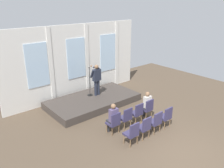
# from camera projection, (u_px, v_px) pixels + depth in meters

# --- Properties ---
(ground_plane) EXTENTS (17.30, 17.30, 0.00)m
(ground_plane) POSITION_uv_depth(u_px,v_px,m) (176.00, 150.00, 8.46)
(ground_plane) COLOR brown
(rear_partition) EXTENTS (8.17, 0.14, 3.96)m
(rear_partition) POSITION_uv_depth(u_px,v_px,m) (77.00, 61.00, 12.56)
(rear_partition) COLOR silver
(rear_partition) RESTS_ON ground
(stage_platform) EXTENTS (4.62, 2.43, 0.37)m
(stage_platform) POSITION_uv_depth(u_px,v_px,m) (93.00, 101.00, 12.08)
(stage_platform) COLOR #3F3833
(stage_platform) RESTS_ON ground
(speaker) EXTENTS (0.52, 0.69, 1.66)m
(speaker) POSITION_uv_depth(u_px,v_px,m) (97.00, 78.00, 12.06)
(speaker) COLOR #232838
(speaker) RESTS_ON stage_platform
(mic_stand) EXTENTS (0.28, 0.28, 1.55)m
(mic_stand) POSITION_uv_depth(u_px,v_px,m) (90.00, 89.00, 12.21)
(mic_stand) COLOR black
(mic_stand) RESTS_ON stage_platform
(chair_r0_c0) EXTENTS (0.46, 0.44, 0.94)m
(chair_r0_c0) POSITION_uv_depth(u_px,v_px,m) (114.00, 122.00, 9.33)
(chair_r0_c0) COLOR olive
(chair_r0_c0) RESTS_ON ground
(audience_r0_c0) EXTENTS (0.36, 0.39, 1.31)m
(audience_r0_c0) POSITION_uv_depth(u_px,v_px,m) (113.00, 117.00, 9.32)
(audience_r0_c0) COLOR #2D2D33
(audience_r0_c0) RESTS_ON ground
(chair_r0_c1) EXTENTS (0.46, 0.44, 0.94)m
(chair_r0_c1) POSITION_uv_depth(u_px,v_px,m) (126.00, 117.00, 9.73)
(chair_r0_c1) COLOR olive
(chair_r0_c1) RESTS_ON ground
(chair_r0_c2) EXTENTS (0.46, 0.44, 0.94)m
(chair_r0_c2) POSITION_uv_depth(u_px,v_px,m) (137.00, 112.00, 10.13)
(chair_r0_c2) COLOR olive
(chair_r0_c2) RESTS_ON ground
(chair_r0_c3) EXTENTS (0.46, 0.44, 0.94)m
(chair_r0_c3) POSITION_uv_depth(u_px,v_px,m) (148.00, 108.00, 10.54)
(chair_r0_c3) COLOR olive
(chair_r0_c3) RESTS_ON ground
(audience_r0_c3) EXTENTS (0.36, 0.39, 1.29)m
(audience_r0_c3) POSITION_uv_depth(u_px,v_px,m) (146.00, 103.00, 10.53)
(audience_r0_c3) COLOR #2D2D33
(audience_r0_c3) RESTS_ON ground
(chair_r1_c0) EXTENTS (0.46, 0.44, 0.94)m
(chair_r1_c0) POSITION_uv_depth(u_px,v_px,m) (132.00, 132.00, 8.58)
(chair_r1_c0) COLOR olive
(chair_r1_c0) RESTS_ON ground
(chair_r1_c1) EXTENTS (0.46, 0.44, 0.94)m
(chair_r1_c1) POSITION_uv_depth(u_px,v_px,m) (145.00, 126.00, 8.99)
(chair_r1_c1) COLOR olive
(chair_r1_c1) RESTS_ON ground
(chair_r1_c2) EXTENTS (0.46, 0.44, 0.94)m
(chair_r1_c2) POSITION_uv_depth(u_px,v_px,m) (156.00, 121.00, 9.39)
(chair_r1_c2) COLOR olive
(chair_r1_c2) RESTS_ON ground
(chair_r1_c3) EXTENTS (0.46, 0.44, 0.94)m
(chair_r1_c3) POSITION_uv_depth(u_px,v_px,m) (166.00, 116.00, 9.79)
(chair_r1_c3) COLOR olive
(chair_r1_c3) RESTS_ON ground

